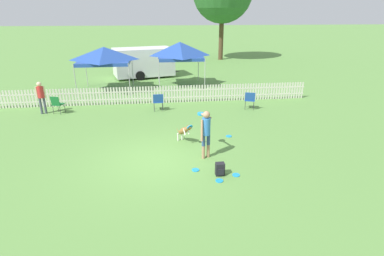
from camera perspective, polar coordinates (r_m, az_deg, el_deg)
The scene contains 16 objects.
ground_plane at distance 10.26m, azimuth -6.69°, elevation -6.02°, with size 240.00×240.00×0.00m, color #5B8C42.
handler_person at distance 9.96m, azimuth 2.63°, elevation -0.12°, with size 0.41×1.10×1.67m.
leaping_dog at distance 11.26m, azimuth -1.49°, elevation -0.48°, with size 0.59×1.06×0.89m.
frisbee_near_handler at distance 9.37m, azimuth 8.39°, elevation -8.85°, with size 0.23×0.23×0.02m.
frisbee_near_dog at distance 12.14m, azimuth 7.02°, elevation -1.56°, with size 0.23×0.23×0.02m.
frisbee_midfield at distance 9.02m, azimuth 5.23°, elevation -9.96°, with size 0.23×0.23×0.02m.
frisbee_far_scatter at distance 9.55m, azimuth 0.67°, elevation -7.99°, with size 0.23×0.23×0.02m.
backpack_on_grass at distance 9.24m, azimuth 5.36°, elevation -7.82°, with size 0.27×0.24×0.40m.
picket_fence at distance 16.58m, azimuth -7.12°, elevation 6.31°, with size 17.17×0.04×0.95m.
folding_chair_blue_left at distance 16.03m, azimuth -24.34°, elevation 4.33°, with size 0.58×0.60×0.91m.
folding_chair_center at distance 15.63m, azimuth 10.96°, elevation 5.47°, with size 0.65×0.66×0.92m.
folding_chair_green_right at distance 15.20m, azimuth -6.45°, elevation 5.23°, with size 0.52×0.54×0.90m.
canopy_tent_main at distance 20.27m, azimuth -2.31°, elevation 14.55°, with size 2.92×2.92×2.91m.
canopy_tent_secondary at distance 19.56m, azimuth -16.36°, elevation 13.19°, with size 3.09×3.09×2.74m.
spectator_standing at distance 16.28m, azimuth -26.84°, elevation 5.67°, with size 0.40×0.27×1.59m.
equipment_trailer at distance 23.77m, azimuth -9.24°, elevation 12.34°, with size 5.34×3.32×2.18m.
Camera 1 is at (0.06, -9.15, 4.64)m, focal length 28.00 mm.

